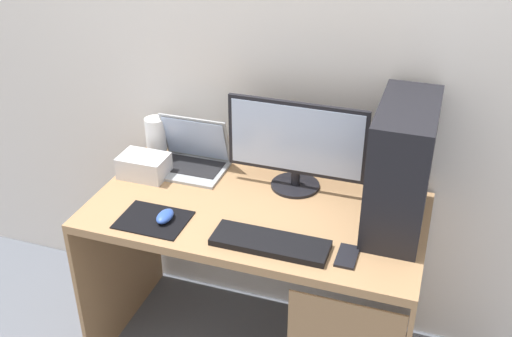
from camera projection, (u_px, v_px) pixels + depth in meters
wall_back at (287, 47)px, 2.41m from camera, size 4.00×0.05×2.60m
desk at (259, 245)px, 2.43m from camera, size 1.31×0.68×0.77m
pc_tower at (402, 167)px, 2.16m from camera, size 0.20×0.45×0.48m
monitor at (296, 145)px, 2.40m from camera, size 0.56×0.20×0.38m
laptop at (192, 158)px, 2.62m from camera, size 0.31×0.24×0.23m
speaker at (156, 139)px, 2.67m from camera, size 0.09×0.09×0.19m
projector at (144, 166)px, 2.56m from camera, size 0.20×0.14×0.09m
keyboard at (270, 243)px, 2.14m from camera, size 0.42×0.14×0.02m
mousepad at (153, 220)px, 2.29m from camera, size 0.26×0.20×0.00m
mouse_left at (165, 216)px, 2.27m from camera, size 0.06×0.10×0.03m
cell_phone at (347, 256)px, 2.09m from camera, size 0.07×0.13×0.01m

